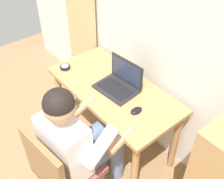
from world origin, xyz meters
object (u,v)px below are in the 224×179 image
(person_seated, at_px, (79,140))
(desk, at_px, (114,97))
(desk_clock, at_px, (65,67))
(laptop, at_px, (120,83))
(computer_mouse, at_px, (136,111))
(chair, at_px, (61,170))

(person_seated, bearing_deg, desk, 115.15)
(desk, distance_m, desk_clock, 0.53)
(laptop, relative_size, desk_clock, 4.00)
(laptop, bearing_deg, desk, -126.12)
(laptop, xyz_separation_m, desk_clock, (-0.52, -0.21, -0.04))
(desk_clock, bearing_deg, laptop, 21.70)
(person_seated, distance_m, laptop, 0.61)
(computer_mouse, height_order, desk_clock, computer_mouse)
(desk, relative_size, person_seated, 1.00)
(desk_clock, bearing_deg, chair, -35.36)
(chair, xyz_separation_m, person_seated, (-0.02, 0.18, 0.18))
(chair, height_order, desk_clock, chair)
(chair, bearing_deg, computer_mouse, 83.95)
(chair, xyz_separation_m, desk_clock, (-0.75, 0.53, 0.24))
(desk_clock, bearing_deg, desk, 18.79)
(person_seated, distance_m, desk_clock, 0.82)
(laptop, height_order, desk_clock, laptop)
(person_seated, height_order, desk_clock, person_seated)
(laptop, relative_size, computer_mouse, 3.60)
(desk, xyz_separation_m, chair, (0.26, -0.70, -0.12))
(laptop, bearing_deg, desk_clock, -158.30)
(computer_mouse, bearing_deg, desk_clock, -168.69)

